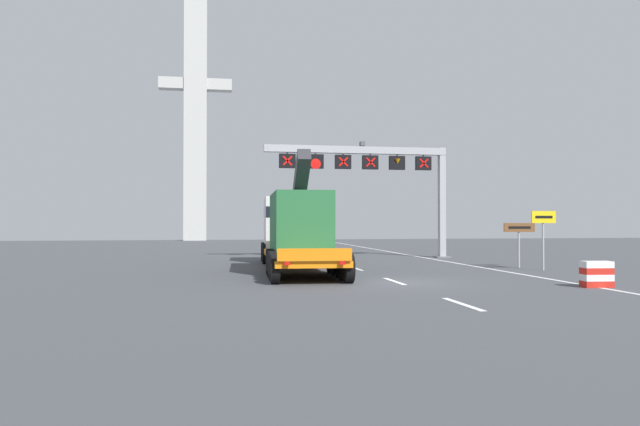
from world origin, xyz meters
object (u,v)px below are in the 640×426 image
Objects in this scene: overhead_lane_gantry at (378,167)px; tourist_info_sign_brown at (519,233)px; crash_barrier_striped at (597,274)px; heavy_haul_truck_orange at (294,228)px; bridge_pylon_distant at (195,112)px; exit_sign_yellow at (543,226)px.

tourist_info_sign_brown is at bearing -60.90° from overhead_lane_gantry.
crash_barrier_striped is (2.97, -17.38, -5.25)m from overhead_lane_gantry.
bridge_pylon_distant is (-6.61, 46.62, 14.19)m from heavy_haul_truck_orange.
tourist_info_sign_brown is 2.13× the size of crash_barrier_striped.
exit_sign_yellow is 0.09× the size of bridge_pylon_distant.
crash_barrier_striped is at bearing -48.11° from heavy_haul_truck_orange.
bridge_pylon_distant is (-15.80, 56.87, 15.73)m from crash_barrier_striped.
crash_barrier_striped is (-2.08, -6.89, -1.60)m from exit_sign_yellow.
crash_barrier_striped is (9.19, -10.25, -1.54)m from heavy_haul_truck_orange.
bridge_pylon_distant is (-17.88, 49.98, 14.13)m from exit_sign_yellow.
exit_sign_yellow is at bearing -82.94° from tourist_info_sign_brown.
bridge_pylon_distant reaches higher than crash_barrier_striped.
heavy_haul_truck_orange is 13.86m from crash_barrier_striped.
overhead_lane_gantry is 0.37× the size of bridge_pylon_distant.
heavy_haul_truck_orange is at bearing 131.89° from crash_barrier_striped.
overhead_lane_gantry is 18.40m from crash_barrier_striped.
tourist_info_sign_brown is at bearing 78.01° from crash_barrier_striped.
heavy_haul_truck_orange is 49.18m from bridge_pylon_distant.
exit_sign_yellow is 2.67× the size of crash_barrier_striped.
exit_sign_yellow is (11.27, -3.36, 0.06)m from heavy_haul_truck_orange.
crash_barrier_striped is at bearing -106.78° from exit_sign_yellow.
exit_sign_yellow is at bearing 73.22° from crash_barrier_striped.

